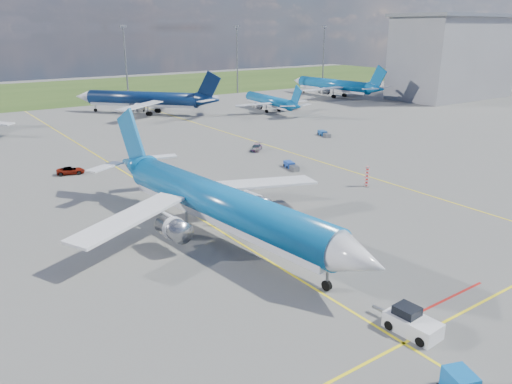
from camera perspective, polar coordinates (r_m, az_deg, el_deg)
ground at (r=52.20m, az=-0.78°, el=-6.50°), size 400.00×400.00×0.00m
grass_strip at (r=192.33m, az=-27.25°, el=9.75°), size 400.00×80.00×0.01m
taxiway_lines at (r=75.32m, az=-12.62°, el=0.94°), size 60.25×160.00×0.02m
floodlight_masts at (r=153.93m, az=-21.82°, el=13.54°), size 202.20×0.50×22.70m
terminal_building at (r=177.25m, az=21.56°, el=14.20°), size 42.00×22.00×26.00m
warning_post at (r=73.57m, az=12.57°, el=1.75°), size 0.50×0.50×3.00m
bg_jet_n at (r=138.10m, az=-12.70°, el=8.71°), size 53.04×54.05×11.28m
bg_jet_ne at (r=139.35m, az=1.50°, el=9.23°), size 26.99×33.56×8.16m
bg_jet_ene at (r=171.44m, az=8.77°, el=10.72°), size 34.30×43.60×10.93m
main_airliner at (r=54.62m, az=-3.85°, el=-5.38°), size 38.74×48.12×11.69m
pushback_tug at (r=40.47m, az=17.33°, el=-14.06°), size 2.43×5.79×1.94m
uld_container at (r=35.66m, az=22.27°, el=-19.56°), size 2.12×2.35×1.55m
service_car_b at (r=83.38m, az=-20.42°, el=2.31°), size 4.60×3.01×1.18m
service_car_c at (r=93.49m, az=0.02°, el=5.11°), size 4.11×3.94×1.18m
baggage_tug_w at (r=81.69m, az=4.01°, el=3.01°), size 2.24×4.34×0.94m
baggage_tug_e at (r=107.55m, az=7.77°, el=6.61°), size 2.38×4.46×0.97m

